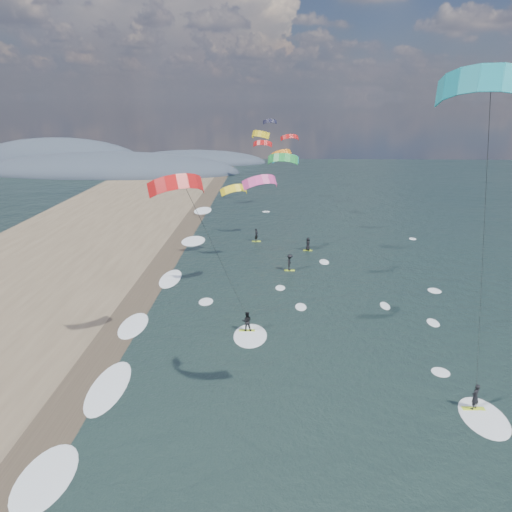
{
  "coord_description": "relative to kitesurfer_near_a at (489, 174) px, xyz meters",
  "views": [
    {
      "loc": [
        0.16,
        -21.43,
        17.68
      ],
      "look_at": [
        -1.0,
        12.0,
        7.0
      ],
      "focal_mm": 35.0,
      "sensor_mm": 36.0,
      "label": 1
    }
  ],
  "objects": [
    {
      "name": "kitesurfer_near_a",
      "position": [
        0.0,
        0.0,
        0.0
      ],
      "size": [
        7.79,
        8.95,
        19.23
      ],
      "color": "#C4E829",
      "rests_on": "ground"
    },
    {
      "name": "far_kitesurfers",
      "position": [
        -7.12,
        33.2,
        -13.77
      ],
      "size": [
        7.44,
        12.13,
        1.83
      ],
      "color": "#C4E829",
      "rests_on": "ground"
    },
    {
      "name": "bg_kite_field",
      "position": [
        -8.87,
        52.23,
        -3.86
      ],
      "size": [
        10.7,
        70.73,
        5.92
      ],
      "color": "orange",
      "rests_on": "ground"
    },
    {
      "name": "kitesurfer_near_b",
      "position": [
        -13.18,
        10.57,
        -5.81
      ],
      "size": [
        7.02,
        8.89,
        13.88
      ],
      "color": "#C4E829",
      "rests_on": "ground"
    },
    {
      "name": "shoreline_surf",
      "position": [
        -19.86,
        15.22,
        -14.65
      ],
      "size": [
        2.4,
        79.4,
        0.11
      ],
      "color": "white",
      "rests_on": "ground"
    },
    {
      "name": "ground",
      "position": [
        -9.06,
        0.47,
        -14.65
      ],
      "size": [
        260.0,
        260.0,
        0.0
      ],
      "primitive_type": "plane",
      "color": "black",
      "rests_on": "ground"
    },
    {
      "name": "coastal_hills",
      "position": [
        -53.9,
        108.33,
        -14.65
      ],
      "size": [
        80.0,
        41.0,
        15.0
      ],
      "color": "#3D4756",
      "rests_on": "ground"
    },
    {
      "name": "wet_sand_strip",
      "position": [
        -21.06,
        10.47,
        -14.64
      ],
      "size": [
        3.0,
        240.0,
        0.0
      ],
      "primitive_type": "cube",
      "color": "#382D23",
      "rests_on": "ground"
    }
  ]
}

